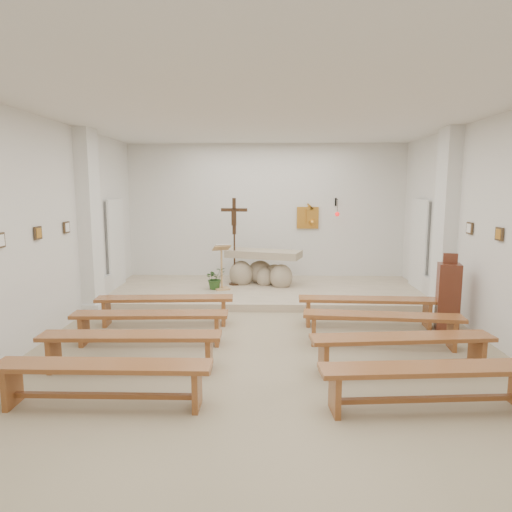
{
  "coord_description": "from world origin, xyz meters",
  "views": [
    {
      "loc": [
        0.01,
        -6.63,
        2.4
      ],
      "look_at": [
        -0.18,
        1.6,
        1.17
      ],
      "focal_mm": 32.0,
      "sensor_mm": 36.0,
      "label": 1
    }
  ],
  "objects_px": {
    "bench_left_front": "(165,304)",
    "bench_right_second": "(382,322)",
    "altar": "(263,270)",
    "bench_left_second": "(150,321)",
    "donation_pedestal": "(448,296)",
    "bench_left_fourth": "(103,374)",
    "bench_right_front": "(367,305)",
    "crucifix_stand": "(234,235)",
    "lectern": "(222,267)",
    "bench_right_fourth": "(429,377)",
    "bench_left_third": "(131,343)",
    "bench_right_third": "(402,345)"
  },
  "relations": [
    {
      "from": "bench_left_front",
      "to": "bench_right_second",
      "type": "height_order",
      "value": "same"
    },
    {
      "from": "altar",
      "to": "bench_left_second",
      "type": "height_order",
      "value": "altar"
    },
    {
      "from": "altar",
      "to": "bench_left_second",
      "type": "bearing_deg",
      "value": -96.4
    },
    {
      "from": "donation_pedestal",
      "to": "bench_left_fourth",
      "type": "relative_size",
      "value": 0.55
    },
    {
      "from": "bench_right_front",
      "to": "bench_left_second",
      "type": "distance_m",
      "value": 3.69
    },
    {
      "from": "altar",
      "to": "donation_pedestal",
      "type": "xyz_separation_m",
      "value": [
        3.17,
        -2.93,
        0.09
      ]
    },
    {
      "from": "crucifix_stand",
      "to": "bench_left_front",
      "type": "height_order",
      "value": "crucifix_stand"
    },
    {
      "from": "lectern",
      "to": "donation_pedestal",
      "type": "distance_m",
      "value": 4.7
    },
    {
      "from": "bench_right_fourth",
      "to": "altar",
      "type": "bearing_deg",
      "value": 103.12
    },
    {
      "from": "lectern",
      "to": "bench_left_fourth",
      "type": "xyz_separation_m",
      "value": [
        -0.79,
        -5.25,
        -0.29
      ]
    },
    {
      "from": "bench_left_third",
      "to": "crucifix_stand",
      "type": "bearing_deg",
      "value": 76.35
    },
    {
      "from": "bench_right_front",
      "to": "bench_right_third",
      "type": "height_order",
      "value": "same"
    },
    {
      "from": "altar",
      "to": "bench_right_fourth",
      "type": "distance_m",
      "value": 6.12
    },
    {
      "from": "altar",
      "to": "donation_pedestal",
      "type": "bearing_deg",
      "value": -25.15
    },
    {
      "from": "lectern",
      "to": "bench_left_front",
      "type": "distance_m",
      "value": 2.34
    },
    {
      "from": "bench_right_second",
      "to": "bench_left_second",
      "type": "bearing_deg",
      "value": -174.12
    },
    {
      "from": "bench_left_second",
      "to": "bench_right_third",
      "type": "relative_size",
      "value": 0.99
    },
    {
      "from": "bench_right_second",
      "to": "bench_left_fourth",
      "type": "height_order",
      "value": "same"
    },
    {
      "from": "bench_left_third",
      "to": "bench_right_front",
      "type": "bearing_deg",
      "value": 28.59
    },
    {
      "from": "bench_right_second",
      "to": "donation_pedestal",
      "type": "bearing_deg",
      "value": 39.06
    },
    {
      "from": "lectern",
      "to": "bench_right_fourth",
      "type": "relative_size",
      "value": 0.43
    },
    {
      "from": "bench_left_front",
      "to": "bench_right_third",
      "type": "bearing_deg",
      "value": -33.43
    },
    {
      "from": "crucifix_stand",
      "to": "bench_right_front",
      "type": "distance_m",
      "value": 3.81
    },
    {
      "from": "bench_right_third",
      "to": "bench_left_fourth",
      "type": "xyz_separation_m",
      "value": [
        -3.54,
        -1.02,
        0.0
      ]
    },
    {
      "from": "bench_left_second",
      "to": "bench_right_fourth",
      "type": "distance_m",
      "value": 4.09
    },
    {
      "from": "bench_right_fourth",
      "to": "bench_right_front",
      "type": "bearing_deg",
      "value": 85.52
    },
    {
      "from": "altar",
      "to": "bench_left_front",
      "type": "height_order",
      "value": "altar"
    },
    {
      "from": "bench_left_front",
      "to": "bench_right_third",
      "type": "xyz_separation_m",
      "value": [
        3.54,
        -2.04,
        0.0
      ]
    },
    {
      "from": "bench_left_front",
      "to": "bench_right_front",
      "type": "xyz_separation_m",
      "value": [
        3.54,
        0.0,
        0.0
      ]
    },
    {
      "from": "lectern",
      "to": "bench_right_fourth",
      "type": "distance_m",
      "value": 5.94
    },
    {
      "from": "bench_left_front",
      "to": "bench_right_fourth",
      "type": "bearing_deg",
      "value": -44.31
    },
    {
      "from": "bench_right_fourth",
      "to": "bench_right_second",
      "type": "bearing_deg",
      "value": 85.52
    },
    {
      "from": "donation_pedestal",
      "to": "bench_right_front",
      "type": "xyz_separation_m",
      "value": [
        -1.32,
        0.16,
        -0.2
      ]
    },
    {
      "from": "lectern",
      "to": "altar",
      "type": "bearing_deg",
      "value": 11.27
    },
    {
      "from": "donation_pedestal",
      "to": "bench_left_front",
      "type": "bearing_deg",
      "value": -169.72
    },
    {
      "from": "crucifix_stand",
      "to": "donation_pedestal",
      "type": "distance_m",
      "value": 4.84
    },
    {
      "from": "bench_left_front",
      "to": "bench_left_fourth",
      "type": "distance_m",
      "value": 3.06
    },
    {
      "from": "altar",
      "to": "bench_right_front",
      "type": "distance_m",
      "value": 3.33
    },
    {
      "from": "bench_right_third",
      "to": "lectern",
      "type": "bearing_deg",
      "value": 117.46
    },
    {
      "from": "donation_pedestal",
      "to": "bench_left_second",
      "type": "distance_m",
      "value": 4.94
    },
    {
      "from": "bench_left_fourth",
      "to": "bench_left_second",
      "type": "bearing_deg",
      "value": 90.16
    },
    {
      "from": "altar",
      "to": "donation_pedestal",
      "type": "relative_size",
      "value": 1.39
    },
    {
      "from": "altar",
      "to": "bench_right_third",
      "type": "distance_m",
      "value": 5.16
    },
    {
      "from": "bench_right_second",
      "to": "bench_left_fourth",
      "type": "distance_m",
      "value": 4.09
    },
    {
      "from": "lectern",
      "to": "bench_right_fourth",
      "type": "bearing_deg",
      "value": -83.73
    },
    {
      "from": "lectern",
      "to": "bench_left_second",
      "type": "xyz_separation_m",
      "value": [
        -0.79,
        -3.21,
        -0.29
      ]
    },
    {
      "from": "bench_right_front",
      "to": "bench_right_third",
      "type": "relative_size",
      "value": 1.0
    },
    {
      "from": "lectern",
      "to": "bench_left_third",
      "type": "relative_size",
      "value": 0.44
    },
    {
      "from": "lectern",
      "to": "bench_left_third",
      "type": "bearing_deg",
      "value": -121.94
    },
    {
      "from": "bench_right_second",
      "to": "bench_right_front",
      "type": "bearing_deg",
      "value": 95.88
    }
  ]
}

